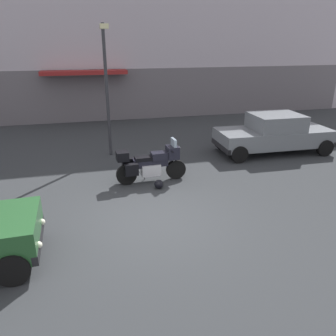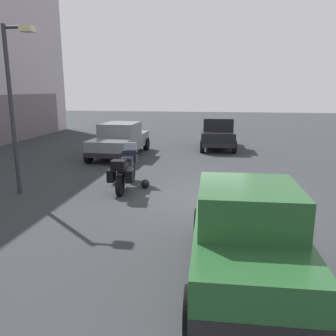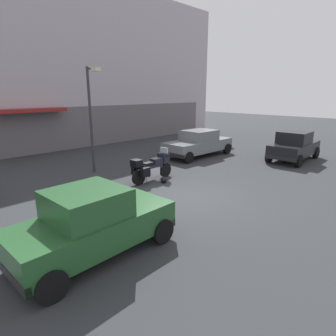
# 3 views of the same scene
# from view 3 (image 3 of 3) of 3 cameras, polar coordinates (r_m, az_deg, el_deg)

# --- Properties ---
(ground_plane) EXTENTS (80.00, 80.00, 0.00)m
(ground_plane) POSITION_cam_3_polar(r_m,az_deg,el_deg) (10.54, 3.73, -5.84)
(ground_plane) COLOR #2D3033
(building_facade_rear) EXTENTS (32.55, 3.40, 11.04)m
(building_facade_rear) POSITION_cam_3_polar(r_m,az_deg,el_deg) (20.77, -25.43, 18.32)
(building_facade_rear) COLOR #B2A8B2
(building_facade_rear) RESTS_ON ground
(motorcycle) EXTENTS (2.26, 0.78, 1.36)m
(motorcycle) POSITION_cam_3_polar(r_m,az_deg,el_deg) (12.28, -3.26, 0.21)
(motorcycle) COLOR black
(motorcycle) RESTS_ON ground
(helmet) EXTENTS (0.28, 0.28, 0.28)m
(helmet) POSITION_cam_3_polar(r_m,az_deg,el_deg) (12.09, -0.84, -2.37)
(helmet) COLOR black
(helmet) RESTS_ON ground
(car_hatchback_near) EXTENTS (3.92, 1.89, 1.64)m
(car_hatchback_near) POSITION_cam_3_polar(r_m,az_deg,el_deg) (6.91, -14.80, -10.57)
(car_hatchback_near) COLOR #235128
(car_hatchback_near) RESTS_ON ground
(car_sedan_far) EXTENTS (4.61, 1.99, 1.56)m
(car_sedan_far) POSITION_cam_3_polar(r_m,az_deg,el_deg) (17.25, 6.08, 4.96)
(car_sedan_far) COLOR slate
(car_sedan_far) RESTS_ON ground
(car_wagon_end) EXTENTS (3.93, 1.91, 1.64)m
(car_wagon_end) POSITION_cam_3_polar(r_m,az_deg,el_deg) (17.51, 23.84, 4.00)
(car_wagon_end) COLOR black
(car_wagon_end) RESTS_ON ground
(streetlamp_curbside) EXTENTS (0.28, 0.94, 4.82)m
(streetlamp_curbside) POSITION_cam_3_polar(r_m,az_deg,el_deg) (13.66, -14.98, 11.05)
(streetlamp_curbside) COLOR #2D2D33
(streetlamp_curbside) RESTS_ON ground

